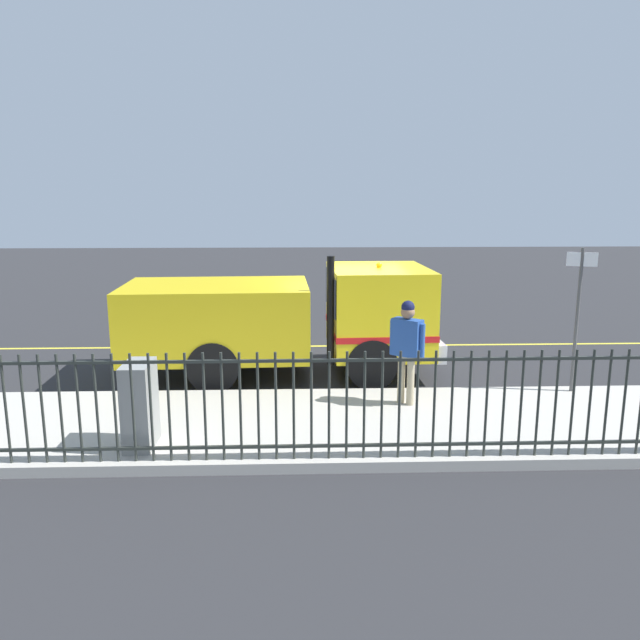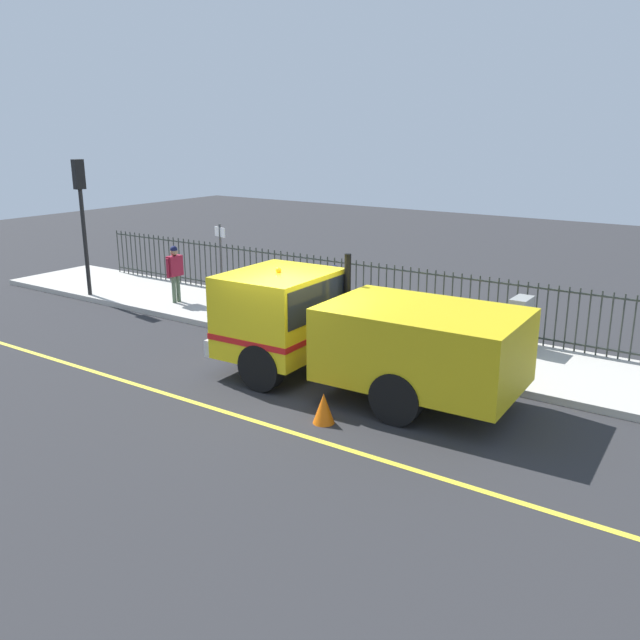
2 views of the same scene
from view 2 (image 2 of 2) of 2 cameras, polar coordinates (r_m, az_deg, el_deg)
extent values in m
plane|color=#2B2B2D|center=(13.73, -2.36, -5.46)|extent=(58.37, 58.37, 0.00)
cube|color=#B7B2A8|center=(16.49, 4.96, -1.51)|extent=(3.14, 26.53, 0.15)
cube|color=yellow|center=(12.42, -7.47, -7.95)|extent=(0.12, 23.88, 0.01)
cube|color=yellow|center=(13.99, -3.49, 0.66)|extent=(2.39, 2.01, 1.69)
cube|color=black|center=(13.90, -3.52, 2.14)|extent=(2.20, 2.04, 0.74)
cube|color=gold|center=(12.50, 8.71, -2.10)|extent=(2.45, 3.69, 1.39)
cube|color=silver|center=(14.80, -6.73, -1.37)|extent=(2.20, 0.28, 0.36)
cube|color=red|center=(14.09, -3.47, -0.80)|extent=(2.41, 2.03, 0.12)
cylinder|color=black|center=(13.29, -5.03, -4.03)|extent=(0.34, 0.97, 0.96)
cylinder|color=black|center=(14.90, -0.21, -1.74)|extent=(0.34, 0.97, 0.96)
cylinder|color=black|center=(11.85, 6.52, -6.62)|extent=(0.34, 0.97, 0.96)
cylinder|color=black|center=(13.63, 10.35, -3.72)|extent=(0.34, 0.97, 0.96)
sphere|color=orange|center=(13.78, -3.56, 4.26)|extent=(0.12, 0.12, 0.12)
cylinder|color=black|center=(14.21, 2.35, 1.63)|extent=(0.14, 0.14, 2.03)
cube|color=#264C99|center=(15.97, 1.24, 2.51)|extent=(0.49, 0.53, 0.62)
sphere|color=#997051|center=(15.88, 1.25, 4.01)|extent=(0.23, 0.23, 0.23)
sphere|color=#14193F|center=(15.86, 1.26, 4.29)|extent=(0.22, 0.22, 0.22)
cylinder|color=tan|center=(16.24, 1.14, 0.08)|extent=(0.12, 0.12, 0.83)
cylinder|color=tan|center=(16.07, 1.32, -0.08)|extent=(0.12, 0.12, 0.83)
cylinder|color=#264C99|center=(16.24, 0.95, 2.63)|extent=(0.09, 0.09, 0.59)
cylinder|color=#264C99|center=(15.72, 1.54, 2.18)|extent=(0.09, 0.09, 0.59)
cube|color=maroon|center=(19.72, -12.27, 4.54)|extent=(0.47, 0.22, 0.58)
sphere|color=#997051|center=(19.65, -12.34, 5.68)|extent=(0.22, 0.22, 0.22)
sphere|color=#14193F|center=(19.64, -12.35, 5.90)|extent=(0.21, 0.21, 0.21)
cylinder|color=#4C6047|center=(19.92, -11.98, 2.65)|extent=(0.12, 0.12, 0.78)
cylinder|color=#4C6047|center=(19.81, -12.33, 2.55)|extent=(0.12, 0.12, 0.78)
cylinder|color=maroon|center=(19.90, -11.70, 4.58)|extent=(0.09, 0.09, 0.55)
cylinder|color=maroon|center=(19.56, -12.84, 4.32)|extent=(0.09, 0.09, 0.55)
cylinder|color=#2D332D|center=(15.85, 25.12, -0.66)|extent=(0.04, 0.04, 1.47)
cylinder|color=#2D332D|center=(15.88, 24.30, -0.53)|extent=(0.04, 0.04, 1.47)
cylinder|color=#2D332D|center=(15.92, 23.49, -0.39)|extent=(0.04, 0.04, 1.47)
cylinder|color=#2D332D|center=(15.96, 22.68, -0.26)|extent=(0.04, 0.04, 1.47)
cylinder|color=#2D332D|center=(16.01, 21.87, -0.13)|extent=(0.04, 0.04, 1.47)
cylinder|color=#2D332D|center=(16.05, 21.06, -0.01)|extent=(0.04, 0.04, 1.47)
cylinder|color=#2D332D|center=(16.10, 20.27, 0.12)|extent=(0.04, 0.04, 1.47)
cylinder|color=#2D332D|center=(16.16, 19.47, 0.25)|extent=(0.04, 0.04, 1.47)
cylinder|color=#2D332D|center=(16.22, 18.69, 0.38)|extent=(0.04, 0.04, 1.47)
cylinder|color=#2D332D|center=(16.28, 17.90, 0.50)|extent=(0.04, 0.04, 1.47)
cylinder|color=#2D332D|center=(16.34, 17.13, 0.63)|extent=(0.04, 0.04, 1.47)
cylinder|color=#2D332D|center=(16.40, 16.36, 0.75)|extent=(0.04, 0.04, 1.47)
cylinder|color=#2D332D|center=(16.47, 15.59, 0.87)|extent=(0.04, 0.04, 1.47)
cylinder|color=#2D332D|center=(16.55, 14.84, 0.99)|extent=(0.04, 0.04, 1.47)
cylinder|color=#2D332D|center=(16.62, 14.08, 1.11)|extent=(0.04, 0.04, 1.47)
cylinder|color=#2D332D|center=(16.70, 13.34, 1.23)|extent=(0.04, 0.04, 1.47)
cylinder|color=#2D332D|center=(16.78, 12.60, 1.35)|extent=(0.04, 0.04, 1.47)
cylinder|color=#2D332D|center=(16.86, 11.87, 1.47)|extent=(0.04, 0.04, 1.47)
cylinder|color=#2D332D|center=(16.95, 11.15, 1.58)|extent=(0.04, 0.04, 1.47)
cylinder|color=#2D332D|center=(17.04, 10.44, 1.69)|extent=(0.04, 0.04, 1.47)
cylinder|color=#2D332D|center=(17.13, 9.73, 1.80)|extent=(0.04, 0.04, 1.47)
cylinder|color=#2D332D|center=(17.23, 9.03, 1.91)|extent=(0.04, 0.04, 1.47)
cylinder|color=#2D332D|center=(17.32, 8.33, 2.02)|extent=(0.04, 0.04, 1.47)
cylinder|color=#2D332D|center=(17.42, 7.65, 2.13)|extent=(0.04, 0.04, 1.47)
cylinder|color=#2D332D|center=(17.52, 6.97, 2.24)|extent=(0.04, 0.04, 1.47)
cylinder|color=#2D332D|center=(17.63, 6.30, 2.34)|extent=(0.04, 0.04, 1.47)
cylinder|color=#2D332D|center=(17.74, 5.64, 2.44)|extent=(0.04, 0.04, 1.47)
cylinder|color=#2D332D|center=(17.85, 4.99, 2.54)|extent=(0.04, 0.04, 1.47)
cylinder|color=#2D332D|center=(17.96, 4.34, 2.64)|extent=(0.04, 0.04, 1.47)
cylinder|color=#2D332D|center=(18.07, 3.71, 2.74)|extent=(0.04, 0.04, 1.47)
cylinder|color=#2D332D|center=(18.19, 3.08, 2.84)|extent=(0.04, 0.04, 1.47)
cylinder|color=#2D332D|center=(18.31, 2.46, 2.93)|extent=(0.04, 0.04, 1.47)
cylinder|color=#2D332D|center=(18.43, 1.84, 3.02)|extent=(0.04, 0.04, 1.47)
cylinder|color=#2D332D|center=(18.55, 1.24, 3.12)|extent=(0.04, 0.04, 1.47)
cylinder|color=#2D332D|center=(18.67, 0.64, 3.21)|extent=(0.04, 0.04, 1.47)
cylinder|color=#2D332D|center=(18.80, 0.05, 3.29)|extent=(0.04, 0.04, 1.47)
cylinder|color=#2D332D|center=(18.93, -0.53, 3.38)|extent=(0.04, 0.04, 1.47)
cylinder|color=#2D332D|center=(19.06, -1.11, 3.47)|extent=(0.04, 0.04, 1.47)
cylinder|color=#2D332D|center=(19.19, -1.67, 3.55)|extent=(0.04, 0.04, 1.47)
cylinder|color=#2D332D|center=(19.33, -2.23, 3.63)|extent=(0.04, 0.04, 1.47)
cylinder|color=#2D332D|center=(19.47, -2.78, 3.71)|extent=(0.04, 0.04, 1.47)
cylinder|color=#2D332D|center=(19.60, -3.33, 3.79)|extent=(0.04, 0.04, 1.47)
cylinder|color=#2D332D|center=(19.74, -3.86, 3.87)|extent=(0.04, 0.04, 1.47)
cylinder|color=#2D332D|center=(19.89, -4.39, 3.95)|extent=(0.04, 0.04, 1.47)
cylinder|color=#2D332D|center=(20.03, -4.91, 4.02)|extent=(0.04, 0.04, 1.47)
cylinder|color=#2D332D|center=(20.18, -5.42, 4.09)|extent=(0.04, 0.04, 1.47)
cylinder|color=#2D332D|center=(20.32, -5.93, 4.17)|extent=(0.04, 0.04, 1.47)
cylinder|color=#2D332D|center=(20.47, -6.43, 4.24)|extent=(0.04, 0.04, 1.47)
cylinder|color=#2D332D|center=(20.62, -6.92, 4.31)|extent=(0.04, 0.04, 1.47)
cylinder|color=#2D332D|center=(20.77, -7.41, 4.38)|extent=(0.04, 0.04, 1.47)
cylinder|color=#2D332D|center=(20.93, -7.88, 4.44)|extent=(0.04, 0.04, 1.47)
cylinder|color=#2D332D|center=(21.08, -8.35, 4.51)|extent=(0.04, 0.04, 1.47)
cylinder|color=#2D332D|center=(21.24, -8.82, 4.57)|extent=(0.04, 0.04, 1.47)
cylinder|color=#2D332D|center=(21.39, -9.27, 4.64)|extent=(0.04, 0.04, 1.47)
cylinder|color=#2D332D|center=(21.55, -9.73, 4.70)|extent=(0.04, 0.04, 1.47)
cylinder|color=#2D332D|center=(21.71, -10.17, 4.76)|extent=(0.04, 0.04, 1.47)
cylinder|color=#2D332D|center=(21.87, -10.61, 4.82)|extent=(0.04, 0.04, 1.47)
cylinder|color=#2D332D|center=(22.04, -11.04, 4.88)|extent=(0.04, 0.04, 1.47)
cylinder|color=#2D332D|center=(22.20, -11.46, 4.93)|extent=(0.04, 0.04, 1.47)
cylinder|color=#2D332D|center=(22.36, -11.88, 4.99)|extent=(0.04, 0.04, 1.47)
cylinder|color=#2D332D|center=(22.53, -12.30, 5.05)|extent=(0.04, 0.04, 1.47)
cylinder|color=#2D332D|center=(22.70, -12.70, 5.10)|extent=(0.04, 0.04, 1.47)
cylinder|color=#2D332D|center=(22.87, -13.10, 5.15)|extent=(0.04, 0.04, 1.47)
cylinder|color=#2D332D|center=(23.04, -13.50, 5.20)|extent=(0.04, 0.04, 1.47)
cylinder|color=#2D332D|center=(23.21, -13.89, 5.26)|extent=(0.04, 0.04, 1.47)
cylinder|color=#2D332D|center=(23.38, -14.27, 5.31)|extent=(0.04, 0.04, 1.47)
cylinder|color=#2D332D|center=(23.55, -14.65, 5.35)|extent=(0.04, 0.04, 1.47)
cylinder|color=#2D332D|center=(23.73, -15.02, 5.40)|extent=(0.04, 0.04, 1.47)
cylinder|color=#2D332D|center=(23.90, -15.39, 5.45)|extent=(0.04, 0.04, 1.47)
cylinder|color=#2D332D|center=(24.08, -15.75, 5.50)|extent=(0.04, 0.04, 1.47)
cylinder|color=#2D332D|center=(24.25, -16.11, 5.54)|extent=(0.04, 0.04, 1.47)
cylinder|color=#2D332D|center=(24.43, -16.46, 5.59)|extent=(0.04, 0.04, 1.47)
cylinder|color=#2D332D|center=(24.61, -16.81, 5.63)|extent=(0.04, 0.04, 1.47)
cube|color=#2D332D|center=(17.34, 7.38, 4.17)|extent=(0.04, 22.55, 0.04)
cube|color=#2D332D|center=(17.61, 7.25, 0.41)|extent=(0.04, 22.55, 0.04)
cylinder|color=black|center=(21.22, -19.47, 7.33)|extent=(0.12, 0.12, 4.02)
cube|color=black|center=(21.06, -19.87, 11.59)|extent=(0.32, 0.24, 0.85)
sphere|color=red|center=(21.05, -19.94, 12.28)|extent=(0.16, 0.16, 0.16)
sphere|color=yellow|center=(21.06, -19.87, 11.59)|extent=(0.16, 0.16, 0.16)
sphere|color=green|center=(21.08, -19.81, 10.90)|extent=(0.16, 0.16, 0.16)
cube|color=gray|center=(15.89, 16.68, -0.27)|extent=(0.70, 0.38, 1.20)
cone|color=orange|center=(11.87, 0.31, -7.52)|extent=(0.39, 0.39, 0.56)
cylinder|color=#4C4C4C|center=(17.36, -8.38, 3.90)|extent=(0.06, 0.06, 2.56)
cube|color=white|center=(17.17, -8.52, 7.42)|extent=(0.19, 0.48, 0.24)
camera|label=1|loc=(23.87, 18.42, 11.87)|focal=34.72mm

